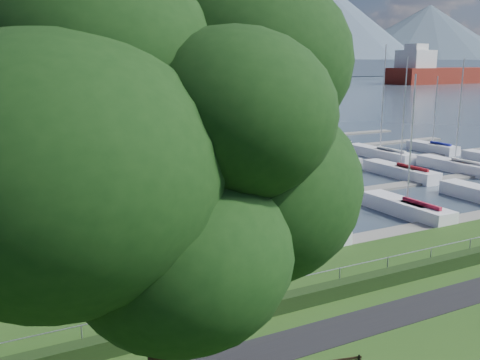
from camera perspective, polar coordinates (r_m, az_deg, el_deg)
path at (r=25.06m, az=16.71°, el=-13.39°), size 160.00×2.00×0.04m
hedge at (r=26.63m, az=12.79°, el=-10.76°), size 80.00×0.70×0.70m
fence at (r=26.59m, az=12.32°, el=-8.79°), size 80.00×0.04×0.04m
docks at (r=48.86m, az=-7.69°, el=-0.53°), size 90.00×41.60×0.25m
tree at (r=11.65m, az=-8.94°, el=3.21°), size 10.34×9.70×13.41m
crane at (r=50.93m, az=-6.66°, el=6.36°), size 7.80×12.89×22.35m
cargo_ship_mid at (r=240.97m, az=-17.71°, el=10.28°), size 93.88×22.31×21.50m
cargo_ship_east at (r=296.91m, az=21.10°, el=10.40°), size 77.07×20.31×21.50m
sailboat_fleet at (r=50.21m, az=-10.69°, el=6.18°), size 73.95×49.36×13.69m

